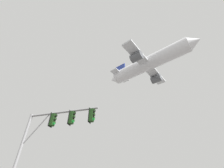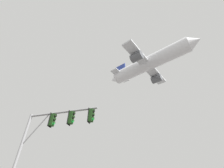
{
  "view_description": "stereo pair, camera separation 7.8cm",
  "coord_description": "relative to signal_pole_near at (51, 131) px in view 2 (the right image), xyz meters",
  "views": [
    {
      "loc": [
        0.86,
        -3.24,
        1.61
      ],
      "look_at": [
        -0.47,
        16.81,
        15.95
      ],
      "focal_mm": 24.28,
      "sensor_mm": 36.0,
      "label": 1
    },
    {
      "loc": [
        0.94,
        -3.24,
        1.61
      ],
      "look_at": [
        -0.47,
        16.81,
        15.95
      ],
      "focal_mm": 24.28,
      "sensor_mm": 36.0,
      "label": 2
    }
  ],
  "objects": [
    {
      "name": "airplane",
      "position": [
        13.73,
        23.87,
        27.99
      ],
      "size": [
        25.91,
        20.21,
        7.91
      ],
      "color": "white"
    },
    {
      "name": "signal_pole_near",
      "position": [
        0.0,
        0.0,
        0.0
      ],
      "size": [
        5.54,
        1.31,
        6.59
      ],
      "color": "gray",
      "rests_on": "ground"
    }
  ]
}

